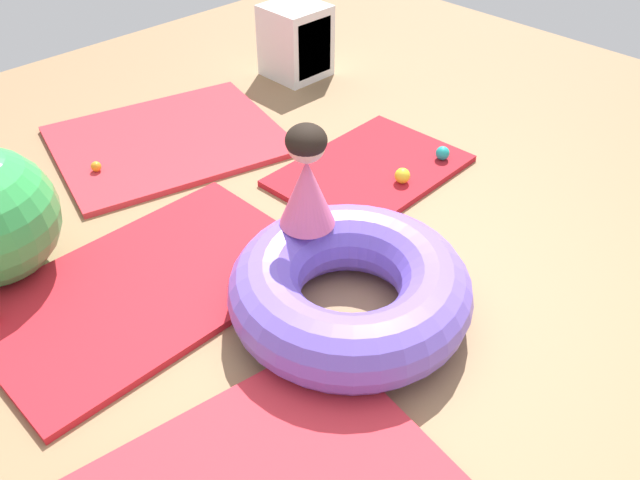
{
  "coord_description": "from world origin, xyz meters",
  "views": [
    {
      "loc": [
        -1.72,
        -1.5,
        2.28
      ],
      "look_at": [
        -0.01,
        0.24,
        0.36
      ],
      "focal_mm": 37.16,
      "sensor_mm": 36.0,
      "label": 1
    }
  ],
  "objects_px": {
    "storage_cube": "(298,42)",
    "play_ball_yellow": "(402,176)",
    "child_in_pink": "(307,178)",
    "play_ball_orange": "(96,167)",
    "play_ball_teal": "(443,153)",
    "inflatable_cushion": "(350,290)"
  },
  "relations": [
    {
      "from": "storage_cube",
      "to": "play_ball_yellow",
      "type": "bearing_deg",
      "value": -111.96
    },
    {
      "from": "child_in_pink",
      "to": "play_ball_orange",
      "type": "relative_size",
      "value": 8.16
    },
    {
      "from": "child_in_pink",
      "to": "storage_cube",
      "type": "relative_size",
      "value": 0.95
    },
    {
      "from": "child_in_pink",
      "to": "play_ball_teal",
      "type": "xyz_separation_m",
      "value": [
        1.38,
        0.19,
        -0.52
      ]
    },
    {
      "from": "play_ball_yellow",
      "to": "play_ball_teal",
      "type": "relative_size",
      "value": 1.07
    },
    {
      "from": "child_in_pink",
      "to": "play_ball_yellow",
      "type": "xyz_separation_m",
      "value": [
        0.98,
        0.2,
        -0.52
      ]
    },
    {
      "from": "child_in_pink",
      "to": "play_ball_orange",
      "type": "bearing_deg",
      "value": 54.53
    },
    {
      "from": "play_ball_teal",
      "to": "inflatable_cushion",
      "type": "bearing_deg",
      "value": -159.32
    },
    {
      "from": "inflatable_cushion",
      "to": "child_in_pink",
      "type": "bearing_deg",
      "value": 79.88
    },
    {
      "from": "child_in_pink",
      "to": "play_ball_orange",
      "type": "xyz_separation_m",
      "value": [
        -0.3,
        1.62,
        -0.53
      ]
    },
    {
      "from": "play_ball_orange",
      "to": "play_ball_teal",
      "type": "bearing_deg",
      "value": -40.59
    },
    {
      "from": "child_in_pink",
      "to": "play_ball_teal",
      "type": "height_order",
      "value": "child_in_pink"
    },
    {
      "from": "child_in_pink",
      "to": "play_ball_teal",
      "type": "distance_m",
      "value": 1.48
    },
    {
      "from": "play_ball_teal",
      "to": "child_in_pink",
      "type": "bearing_deg",
      "value": -172.12
    },
    {
      "from": "child_in_pink",
      "to": "play_ball_yellow",
      "type": "height_order",
      "value": "child_in_pink"
    },
    {
      "from": "child_in_pink",
      "to": "storage_cube",
      "type": "distance_m",
      "value": 2.5
    },
    {
      "from": "play_ball_orange",
      "to": "storage_cube",
      "type": "distance_m",
      "value": 1.97
    },
    {
      "from": "inflatable_cushion",
      "to": "child_in_pink",
      "type": "height_order",
      "value": "child_in_pink"
    },
    {
      "from": "play_ball_yellow",
      "to": "play_ball_orange",
      "type": "height_order",
      "value": "play_ball_yellow"
    },
    {
      "from": "play_ball_yellow",
      "to": "play_ball_teal",
      "type": "xyz_separation_m",
      "value": [
        0.4,
        -0.0,
        -0.0
      ]
    },
    {
      "from": "inflatable_cushion",
      "to": "play_ball_teal",
      "type": "bearing_deg",
      "value": 20.68
    },
    {
      "from": "inflatable_cushion",
      "to": "play_ball_orange",
      "type": "height_order",
      "value": "inflatable_cushion"
    }
  ]
}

